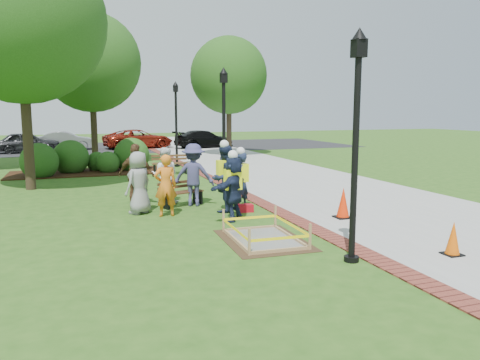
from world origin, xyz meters
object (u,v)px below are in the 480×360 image
object	(u,v)px
hivis_worker_a	(233,186)
lamp_near	(356,129)
hivis_worker_b	(241,178)
hivis_worker_c	(224,177)
wet_concrete_pad	(264,230)
cone_front	(453,239)
bench_near	(181,198)

from	to	relation	value
hivis_worker_a	lamp_near	bearing A→B (deg)	-74.93
hivis_worker_b	hivis_worker_c	bearing A→B (deg)	-160.04
hivis_worker_a	hivis_worker_b	world-z (taller)	hivis_worker_a
lamp_near	hivis_worker_a	world-z (taller)	lamp_near
wet_concrete_pad	hivis_worker_b	xyz separation A→B (m)	(0.63, 3.30, 0.66)
lamp_near	hivis_worker_b	size ratio (longest dim) A/B	2.38
hivis_worker_b	hivis_worker_c	size ratio (longest dim) A/B	0.89
cone_front	lamp_near	xyz separation A→B (m)	(-2.05, 0.36, 2.15)
wet_concrete_pad	cone_front	world-z (taller)	cone_front
lamp_near	hivis_worker_c	xyz separation A→B (m)	(-0.93, 4.98, -1.49)
hivis_worker_c	cone_front	bearing A→B (deg)	-60.79
wet_concrete_pad	hivis_worker_a	world-z (taller)	hivis_worker_a
bench_near	cone_front	world-z (taller)	bench_near
lamp_near	hivis_worker_c	world-z (taller)	lamp_near
cone_front	hivis_worker_a	bearing A→B (deg)	126.11
lamp_near	hivis_worker_b	xyz separation A→B (m)	(-0.39, 5.18, -1.59)
bench_near	hivis_worker_b	bearing A→B (deg)	-32.26
wet_concrete_pad	lamp_near	bearing A→B (deg)	-61.56
bench_near	hivis_worker_a	xyz separation A→B (m)	(0.87, -2.25, 0.67)
bench_near	cone_front	size ratio (longest dim) A/B	2.07
hivis_worker_b	bench_near	bearing A→B (deg)	147.74
cone_front	hivis_worker_a	size ratio (longest dim) A/B	0.38
cone_front	hivis_worker_a	xyz separation A→B (m)	(-3.10, 4.25, 0.58)
bench_near	hivis_worker_c	xyz separation A→B (m)	(0.98, -1.16, 0.76)
lamp_near	cone_front	bearing A→B (deg)	-9.83
cone_front	wet_concrete_pad	bearing A→B (deg)	143.97
wet_concrete_pad	cone_front	size ratio (longest dim) A/B	3.43
wet_concrete_pad	hivis_worker_a	xyz separation A→B (m)	(-0.03, 2.02, 0.67)
bench_near	hivis_worker_c	world-z (taller)	hivis_worker_c
lamp_near	hivis_worker_b	distance (m)	5.43
hivis_worker_b	hivis_worker_a	bearing A→B (deg)	-117.13
cone_front	hivis_worker_c	xyz separation A→B (m)	(-2.99, 5.34, 0.66)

